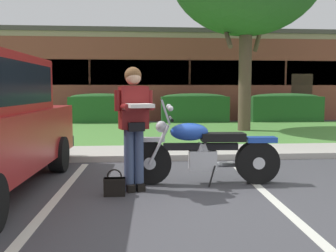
% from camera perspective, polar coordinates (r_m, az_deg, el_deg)
% --- Properties ---
extents(ground_plane, '(140.00, 140.00, 0.00)m').
position_cam_1_polar(ground_plane, '(5.27, 7.86, -10.10)').
color(ground_plane, '#424247').
extents(curb_strip, '(60.00, 0.20, 0.12)m').
position_cam_1_polar(curb_strip, '(7.81, 3.55, -4.54)').
color(curb_strip, '#B7B2A8').
rests_on(curb_strip, ground).
extents(concrete_walk, '(60.00, 1.50, 0.08)m').
position_cam_1_polar(concrete_walk, '(8.64, 2.72, -3.71)').
color(concrete_walk, '#B7B2A8').
rests_on(concrete_walk, ground).
extents(grass_lawn, '(60.00, 6.59, 0.06)m').
position_cam_1_polar(grass_lawn, '(12.63, 0.29, -0.87)').
color(grass_lawn, '#518E3D').
rests_on(grass_lawn, ground).
extents(stall_stripe_0, '(0.28, 4.40, 0.01)m').
position_cam_1_polar(stall_stripe_0, '(5.43, -15.65, -9.74)').
color(stall_stripe_0, silver).
rests_on(stall_stripe_0, ground).
extents(stall_stripe_1, '(0.28, 4.40, 0.01)m').
position_cam_1_polar(stall_stripe_1, '(5.62, 13.73, -9.18)').
color(stall_stripe_1, silver).
rests_on(stall_stripe_1, ground).
extents(motorcycle, '(2.24, 0.82, 1.26)m').
position_cam_1_polar(motorcycle, '(5.83, 6.02, -3.67)').
color(motorcycle, black).
rests_on(motorcycle, ground).
extents(rider_person, '(0.54, 0.64, 1.70)m').
position_cam_1_polar(rider_person, '(5.36, -4.97, 1.13)').
color(rider_person, black).
rests_on(rider_person, ground).
extents(handbag, '(0.28, 0.13, 0.36)m').
position_cam_1_polar(handbag, '(5.26, -7.79, -8.51)').
color(handbag, black).
rests_on(handbag, ground).
extents(hedge_left, '(2.48, 0.90, 1.24)m').
position_cam_1_polar(hedge_left, '(16.15, -9.83, 2.62)').
color(hedge_left, '#235623').
rests_on(hedge_left, ground).
extents(hedge_center_left, '(2.76, 0.90, 1.24)m').
position_cam_1_polar(hedge_center_left, '(16.28, 3.88, 2.70)').
color(hedge_center_left, '#235623').
rests_on(hedge_center_left, ground).
extents(hedge_center_right, '(3.04, 0.90, 1.24)m').
position_cam_1_polar(hedge_center_right, '(17.30, 16.67, 2.65)').
color(hedge_center_right, '#235623').
rests_on(hedge_center_right, ground).
extents(brick_building, '(25.98, 10.53, 4.09)m').
position_cam_1_polar(brick_building, '(22.62, 1.32, 6.99)').
color(brick_building, brown).
rests_on(brick_building, ground).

